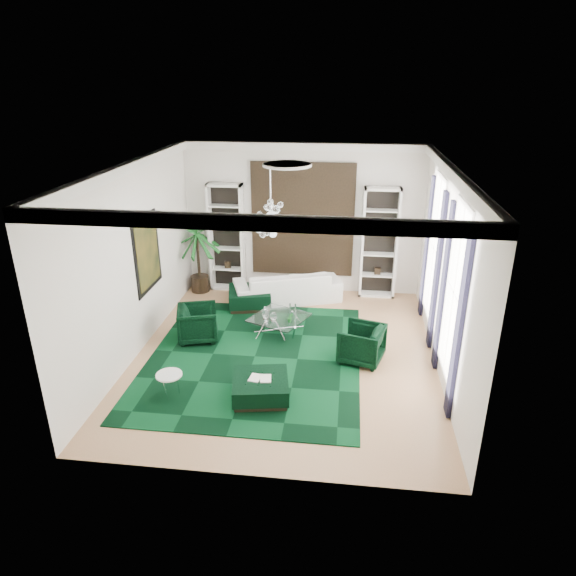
# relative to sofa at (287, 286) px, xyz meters

# --- Properties ---
(floor) EXTENTS (6.00, 7.00, 0.02)m
(floor) POSITION_rel_sofa_xyz_m (0.30, -2.71, -0.39)
(floor) COLOR tan
(floor) RESTS_ON ground
(ceiling) EXTENTS (6.00, 7.00, 0.02)m
(ceiling) POSITION_rel_sofa_xyz_m (0.30, -2.71, 3.43)
(ceiling) COLOR white
(ceiling) RESTS_ON ground
(wall_back) EXTENTS (6.00, 0.02, 3.80)m
(wall_back) POSITION_rel_sofa_xyz_m (0.30, 0.80, 1.52)
(wall_back) COLOR silver
(wall_back) RESTS_ON ground
(wall_front) EXTENTS (6.00, 0.02, 3.80)m
(wall_front) POSITION_rel_sofa_xyz_m (0.30, -6.22, 1.52)
(wall_front) COLOR silver
(wall_front) RESTS_ON ground
(wall_left) EXTENTS (0.02, 7.00, 3.80)m
(wall_left) POSITION_rel_sofa_xyz_m (-2.71, -2.71, 1.52)
(wall_left) COLOR silver
(wall_left) RESTS_ON ground
(wall_right) EXTENTS (0.02, 7.00, 3.80)m
(wall_right) POSITION_rel_sofa_xyz_m (3.31, -2.71, 1.52)
(wall_right) COLOR silver
(wall_right) RESTS_ON ground
(crown_molding) EXTENTS (6.00, 7.00, 0.18)m
(crown_molding) POSITION_rel_sofa_xyz_m (0.30, -2.71, 3.32)
(crown_molding) COLOR white
(crown_molding) RESTS_ON ceiling
(ceiling_medallion) EXTENTS (0.90, 0.90, 0.05)m
(ceiling_medallion) POSITION_rel_sofa_xyz_m (0.30, -2.41, 3.39)
(ceiling_medallion) COLOR white
(ceiling_medallion) RESTS_ON ceiling
(tapestry) EXTENTS (2.50, 0.06, 2.80)m
(tapestry) POSITION_rel_sofa_xyz_m (0.30, 0.75, 1.52)
(tapestry) COLOR black
(tapestry) RESTS_ON wall_back
(shelving_left) EXTENTS (0.90, 0.38, 2.80)m
(shelving_left) POSITION_rel_sofa_xyz_m (-1.65, 0.60, 1.02)
(shelving_left) COLOR white
(shelving_left) RESTS_ON floor
(shelving_right) EXTENTS (0.90, 0.38, 2.80)m
(shelving_right) POSITION_rel_sofa_xyz_m (2.25, 0.60, 1.02)
(shelving_right) COLOR white
(shelving_right) RESTS_ON floor
(painting) EXTENTS (0.04, 1.30, 1.60)m
(painting) POSITION_rel_sofa_xyz_m (-2.67, -2.11, 1.47)
(painting) COLOR black
(painting) RESTS_ON wall_left
(window_near) EXTENTS (0.03, 1.10, 2.90)m
(window_near) POSITION_rel_sofa_xyz_m (3.29, -3.61, 1.52)
(window_near) COLOR white
(window_near) RESTS_ON wall_right
(curtain_near_a) EXTENTS (0.07, 0.30, 3.25)m
(curtain_near_a) POSITION_rel_sofa_xyz_m (3.26, -4.39, 1.27)
(curtain_near_a) COLOR black
(curtain_near_a) RESTS_ON floor
(curtain_near_b) EXTENTS (0.07, 0.30, 3.25)m
(curtain_near_b) POSITION_rel_sofa_xyz_m (3.26, -2.83, 1.27)
(curtain_near_b) COLOR black
(curtain_near_b) RESTS_ON floor
(window_far) EXTENTS (0.03, 1.10, 2.90)m
(window_far) POSITION_rel_sofa_xyz_m (3.29, -1.21, 1.52)
(window_far) COLOR white
(window_far) RESTS_ON wall_right
(curtain_far_a) EXTENTS (0.07, 0.30, 3.25)m
(curtain_far_a) POSITION_rel_sofa_xyz_m (3.26, -1.99, 1.27)
(curtain_far_a) COLOR black
(curtain_far_a) RESTS_ON floor
(curtain_far_b) EXTENTS (0.07, 0.30, 3.25)m
(curtain_far_b) POSITION_rel_sofa_xyz_m (3.26, -0.43, 1.27)
(curtain_far_b) COLOR black
(curtain_far_b) RESTS_ON floor
(rug) EXTENTS (4.20, 5.00, 0.02)m
(rug) POSITION_rel_sofa_xyz_m (-0.30, -2.93, -0.37)
(rug) COLOR black
(rug) RESTS_ON floor
(sofa) EXTENTS (2.82, 1.85, 0.77)m
(sofa) POSITION_rel_sofa_xyz_m (0.00, 0.00, 0.00)
(sofa) COLOR white
(sofa) RESTS_ON floor
(armchair_left) EXTENTS (1.02, 1.00, 0.76)m
(armchair_left) POSITION_rel_sofa_xyz_m (-1.64, -2.31, -0.01)
(armchair_left) COLOR black
(armchair_left) RESTS_ON floor
(armchair_right) EXTENTS (1.02, 1.01, 0.75)m
(armchair_right) POSITION_rel_sofa_xyz_m (1.83, -2.79, -0.01)
(armchair_right) COLOR black
(armchair_right) RESTS_ON floor
(coffee_table) EXTENTS (1.43, 1.43, 0.37)m
(coffee_table) POSITION_rel_sofa_xyz_m (0.04, -1.78, -0.20)
(coffee_table) COLOR white
(coffee_table) RESTS_ON floor
(ottoman_side) EXTENTS (1.19, 1.19, 0.44)m
(ottoman_side) POSITION_rel_sofa_xyz_m (-0.87, -0.49, -0.16)
(ottoman_side) COLOR black
(ottoman_side) RESTS_ON floor
(ottoman_front) EXTENTS (1.11, 1.11, 0.38)m
(ottoman_front) POSITION_rel_sofa_xyz_m (0.06, -4.29, -0.19)
(ottoman_front) COLOR black
(ottoman_front) RESTS_ON floor
(book) EXTENTS (0.39, 0.26, 0.03)m
(book) POSITION_rel_sofa_xyz_m (0.06, -4.29, 0.01)
(book) COLOR white
(book) RESTS_ON ottoman_front
(side_table) EXTENTS (0.56, 0.56, 0.44)m
(side_table) POSITION_rel_sofa_xyz_m (-1.53, -4.46, -0.16)
(side_table) COLOR white
(side_table) RESTS_ON floor
(palm) EXTENTS (1.86, 1.86, 2.55)m
(palm) POSITION_rel_sofa_xyz_m (-2.35, 0.31, 0.89)
(palm) COLOR #165A1F
(palm) RESTS_ON floor
(chandelier) EXTENTS (1.12, 1.12, 0.77)m
(chandelier) POSITION_rel_sofa_xyz_m (0.03, -2.69, 2.47)
(chandelier) COLOR white
(chandelier) RESTS_ON ceiling
(table_plant) EXTENTS (0.13, 0.11, 0.22)m
(table_plant) POSITION_rel_sofa_xyz_m (0.31, -2.01, 0.10)
(table_plant) COLOR #165A1F
(table_plant) RESTS_ON coffee_table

